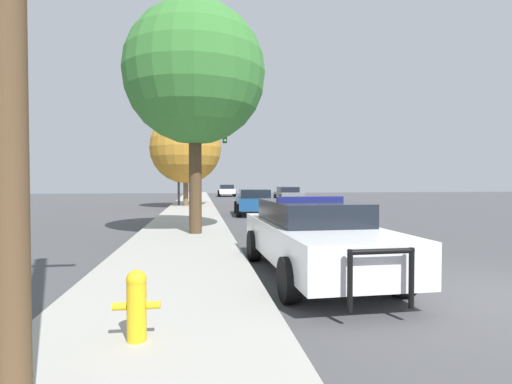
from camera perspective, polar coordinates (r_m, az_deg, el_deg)
ground_plane at (r=7.34m, az=32.03°, el=-12.83°), size 110.00×110.00×0.00m
sidewalk_left at (r=5.72m, az=-13.17°, el=-16.09°), size 3.00×110.00×0.13m
police_car at (r=7.76m, az=8.15°, el=-6.11°), size 2.14×5.30×1.50m
fire_hydrant at (r=4.48m, az=-16.69°, el=-14.95°), size 0.48×0.21×0.75m
traffic_light at (r=28.01m, az=-8.34°, el=5.85°), size 3.41×0.35×5.37m
car_background_midblock at (r=21.10m, az=-0.31°, el=-1.34°), size 2.11×4.04×1.36m
car_background_oncoming at (r=33.55m, az=4.62°, el=-0.29°), size 2.18×4.74×1.31m
car_background_distant at (r=46.93m, az=-4.21°, el=0.27°), size 2.10×4.45×1.37m
tree_sidewalk_mid at (r=27.53m, az=-10.03°, el=6.25°), size 4.80×4.80×6.33m
tree_sidewalk_near at (r=13.30m, az=-8.73°, el=16.30°), size 4.47×4.47×7.31m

